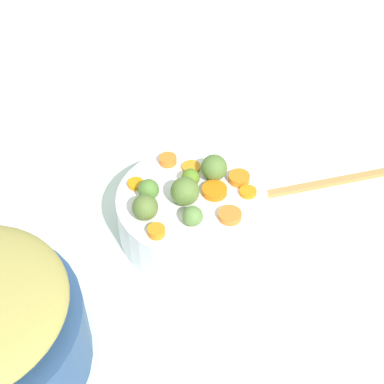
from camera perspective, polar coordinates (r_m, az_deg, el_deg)
name	(u,v)px	position (r m, az deg, el deg)	size (l,w,h in m)	color
tabletop	(191,221)	(0.95, -0.13, -2.95)	(2.40, 2.40, 0.02)	silver
serving_bowl_carrots	(192,214)	(0.89, 0.00, -2.18)	(0.23, 0.23, 0.08)	white
carrot_slice_0	(191,167)	(0.91, -0.06, 2.48)	(0.03, 0.03, 0.01)	orange
carrot_slice_1	(156,231)	(0.81, -3.58, -3.94)	(0.03, 0.03, 0.01)	orange
carrot_slice_2	(136,184)	(0.89, -5.64, 0.82)	(0.02, 0.02, 0.01)	orange
carrot_slice_3	(239,178)	(0.89, 4.73, 1.40)	(0.03, 0.03, 0.01)	orange
carrot_slice_4	(248,192)	(0.87, 5.61, 0.00)	(0.03, 0.03, 0.01)	orange
carrot_slice_5	(230,215)	(0.83, 3.80, -2.34)	(0.03, 0.03, 0.01)	orange
carrot_slice_6	(168,160)	(0.92, -2.43, 3.22)	(0.03, 0.03, 0.01)	orange
carrot_slice_7	(215,191)	(0.87, 2.26, 0.13)	(0.04, 0.04, 0.01)	orange
brussels_sprout_0	(214,168)	(0.88, 2.22, 2.45)	(0.04, 0.04, 0.04)	#557734
brussels_sprout_1	(149,190)	(0.86, -4.36, 0.24)	(0.03, 0.03, 0.03)	#548135
brussels_sprout_2	(193,216)	(0.82, 0.06, -2.42)	(0.03, 0.03, 0.03)	#5E8540
brussels_sprout_3	(185,191)	(0.84, -0.72, 0.07)	(0.04, 0.04, 0.04)	#5A7834
brussels_sprout_4	(189,178)	(0.88, -0.26, 1.37)	(0.03, 0.03, 0.03)	#598223
brussels_sprout_5	(145,207)	(0.83, -4.70, -1.54)	(0.04, 0.04, 0.04)	#597232
wooden_spoon	(373,174)	(1.06, 17.62, 1.74)	(0.27, 0.20, 0.01)	#B68748
casserole_dish	(0,151)	(1.05, -18.64, 3.91)	(0.21, 0.21, 0.09)	white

